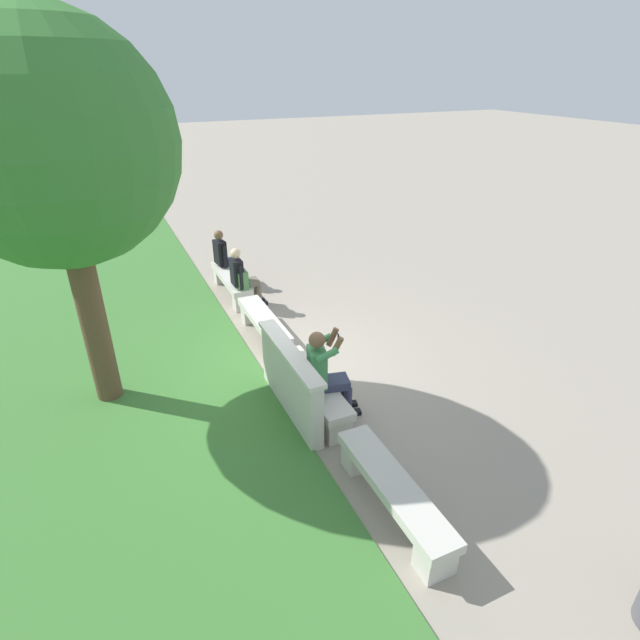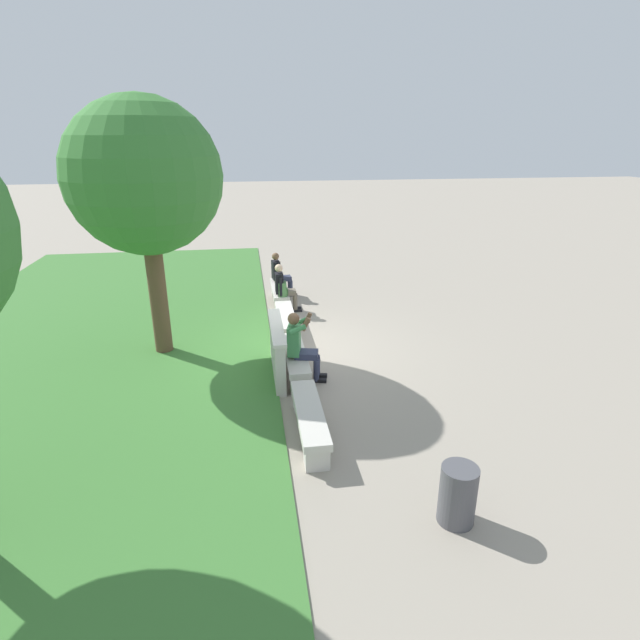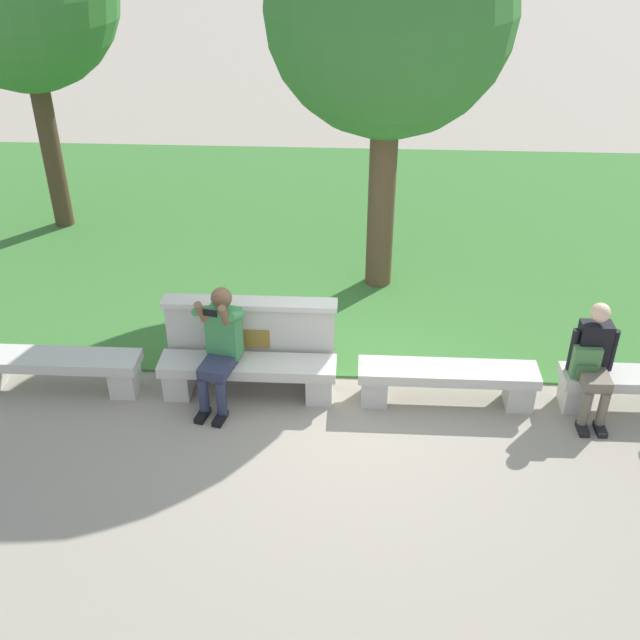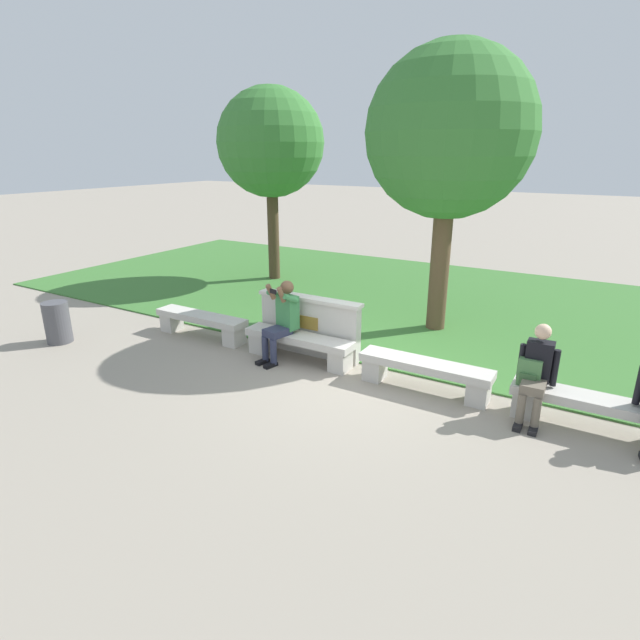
% 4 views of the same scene
% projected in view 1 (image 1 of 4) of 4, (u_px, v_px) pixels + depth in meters
% --- Properties ---
extents(ground_plane, '(80.00, 80.00, 0.00)m').
position_uv_depth(ground_plane, '(286.00, 368.00, 8.13)').
color(ground_plane, gray).
extents(bench_main, '(1.91, 0.40, 0.45)m').
position_uv_depth(bench_main, '(393.00, 492.00, 5.38)').
color(bench_main, beige).
rests_on(bench_main, ground).
extents(bench_near, '(1.91, 0.40, 0.45)m').
position_uv_depth(bench_near, '(313.00, 388.00, 7.12)').
color(bench_near, beige).
rests_on(bench_near, ground).
extents(bench_mid, '(1.91, 0.40, 0.45)m').
position_uv_depth(bench_mid, '(264.00, 324.00, 8.86)').
color(bench_mid, beige).
rests_on(bench_mid, ground).
extents(bench_far, '(1.91, 0.40, 0.45)m').
position_uv_depth(bench_far, '(231.00, 282.00, 10.60)').
color(bench_far, beige).
rests_on(bench_far, ground).
extents(backrest_wall_with_plaque, '(1.90, 0.24, 1.01)m').
position_uv_depth(backrest_wall_with_plaque, '(290.00, 380.00, 6.90)').
color(backrest_wall_with_plaque, beige).
rests_on(backrest_wall_with_plaque, ground).
extents(person_photographer, '(0.53, 0.77, 1.32)m').
position_uv_depth(person_photographer, '(326.00, 370.00, 6.74)').
color(person_photographer, black).
rests_on(person_photographer, ground).
extents(person_distant, '(0.48, 0.67, 1.26)m').
position_uv_depth(person_distant, '(242.00, 276.00, 9.90)').
color(person_distant, black).
rests_on(person_distant, ground).
extents(person_companion, '(0.48, 0.71, 1.26)m').
position_uv_depth(person_companion, '(225.00, 256.00, 10.96)').
color(person_companion, black).
rests_on(person_companion, ground).
extents(backpack, '(0.28, 0.24, 0.43)m').
position_uv_depth(backpack, '(242.00, 280.00, 9.85)').
color(backpack, '#4C7F47').
rests_on(backpack, bench_far).
extents(tree_left_background, '(2.95, 2.95, 5.07)m').
position_uv_depth(tree_left_background, '(53.00, 146.00, 5.82)').
color(tree_left_background, brown).
rests_on(tree_left_background, ground).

